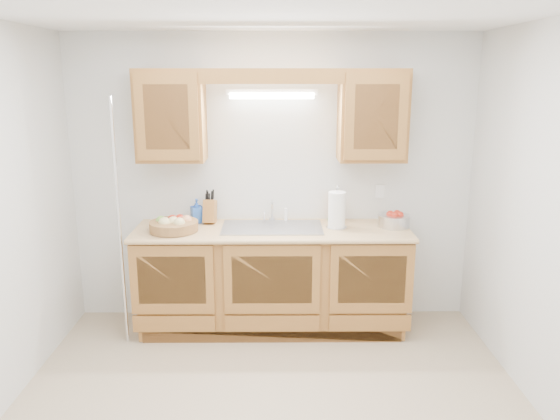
{
  "coord_description": "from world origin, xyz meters",
  "views": [
    {
      "loc": [
        0.03,
        -3.21,
        2.16
      ],
      "look_at": [
        0.06,
        0.85,
        1.14
      ],
      "focal_mm": 35.0,
      "sensor_mm": 36.0,
      "label": 1
    }
  ],
  "objects_px": {
    "knife_block": "(210,211)",
    "paper_towel": "(337,210)",
    "apple_bowl": "(394,220)",
    "fruit_basket": "(174,225)"
  },
  "relations": [
    {
      "from": "knife_block",
      "to": "paper_towel",
      "type": "xyz_separation_m",
      "value": [
        1.08,
        -0.18,
        0.05
      ]
    },
    {
      "from": "fruit_basket",
      "to": "knife_block",
      "type": "height_order",
      "value": "knife_block"
    },
    {
      "from": "knife_block",
      "to": "paper_towel",
      "type": "bearing_deg",
      "value": -3.45
    },
    {
      "from": "fruit_basket",
      "to": "paper_towel",
      "type": "height_order",
      "value": "paper_towel"
    },
    {
      "from": "apple_bowl",
      "to": "knife_block",
      "type": "bearing_deg",
      "value": 174.97
    },
    {
      "from": "knife_block",
      "to": "apple_bowl",
      "type": "distance_m",
      "value": 1.58
    },
    {
      "from": "paper_towel",
      "to": "fruit_basket",
      "type": "bearing_deg",
      "value": -176.56
    },
    {
      "from": "paper_towel",
      "to": "apple_bowl",
      "type": "relative_size",
      "value": 1.2
    },
    {
      "from": "knife_block",
      "to": "paper_towel",
      "type": "distance_m",
      "value": 1.1
    },
    {
      "from": "knife_block",
      "to": "fruit_basket",
      "type": "bearing_deg",
      "value": -129.7
    }
  ]
}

